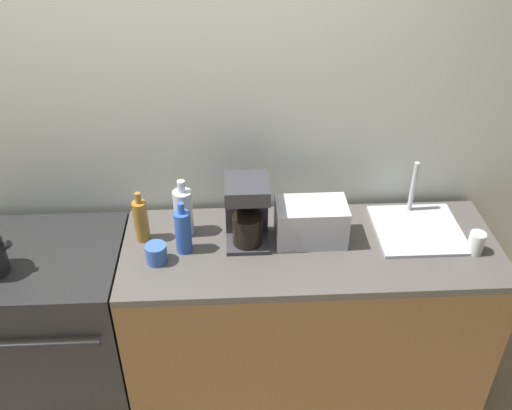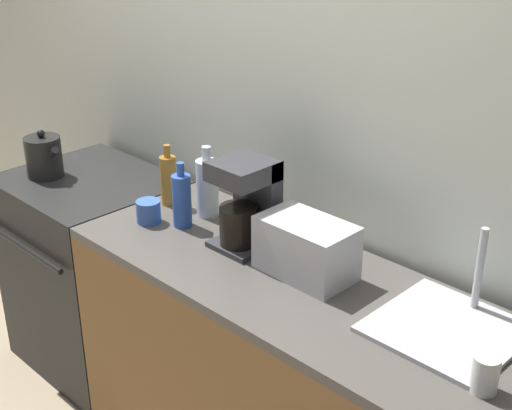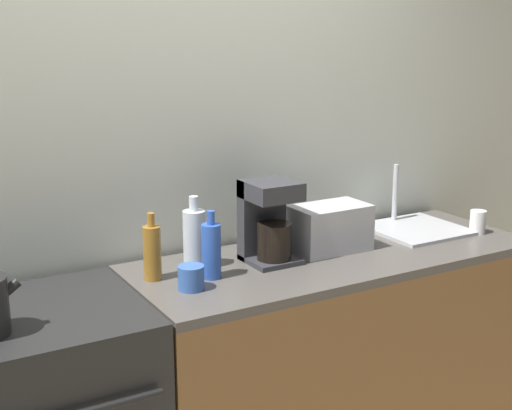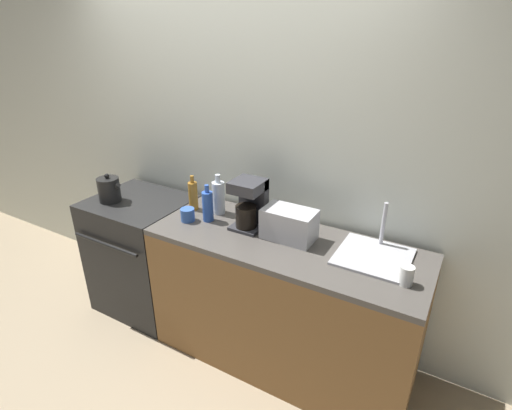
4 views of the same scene
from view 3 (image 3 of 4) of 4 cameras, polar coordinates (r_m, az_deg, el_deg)
wall_back at (r=2.87m, az=-7.77°, el=3.26°), size 8.00×0.05×2.60m
counter_block at (r=3.11m, az=6.20°, el=-12.04°), size 1.72×0.64×0.93m
toaster at (r=2.95m, az=5.91°, el=-1.83°), size 0.32×0.19×0.19m
coffee_maker at (r=2.79m, az=0.98°, el=-1.19°), size 0.19×0.20×0.33m
sink_tray at (r=3.32m, az=12.61°, el=-1.71°), size 0.40×0.39×0.28m
bottle_clear at (r=2.73m, az=-4.95°, el=-2.66°), size 0.09×0.09×0.28m
bottle_blue at (r=2.62m, az=-3.60°, el=-3.62°), size 0.07×0.07×0.26m
bottle_amber at (r=2.62m, az=-8.31°, el=-3.73°), size 0.07×0.07×0.25m
cup_blue at (r=2.53m, az=-5.21°, el=-5.81°), size 0.09×0.09×0.09m
cup_white at (r=3.34m, az=17.32°, el=-1.30°), size 0.07×0.07×0.10m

